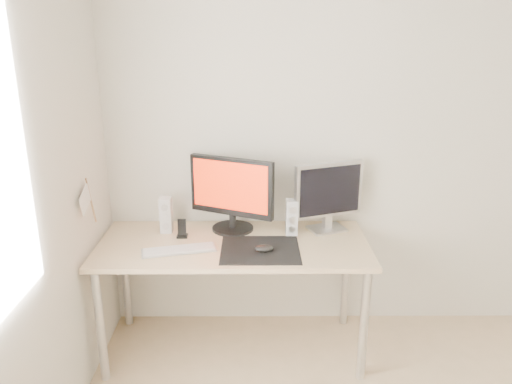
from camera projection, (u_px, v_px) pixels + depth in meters
name	position (u px, v px, depth m)	size (l,w,h in m)	color
wall_back	(381.00, 143.00, 3.15)	(3.50, 3.50, 0.00)	silver
mousepad	(260.00, 250.00, 2.85)	(0.45, 0.40, 0.00)	black
mouse	(264.00, 248.00, 2.82)	(0.11, 0.07, 0.04)	black
desk	(233.00, 254.00, 2.98)	(1.60, 0.70, 0.73)	#D1B587
main_monitor	(232.00, 192.00, 3.06)	(0.52, 0.35, 0.47)	black
second_monitor	(329.00, 194.00, 3.07)	(0.43, 0.23, 0.43)	#B7B7B9
speaker_left	(166.00, 215.00, 3.08)	(0.07, 0.09, 0.22)	silver
speaker_right	(292.00, 217.00, 3.04)	(0.07, 0.09, 0.22)	silver
keyboard	(179.00, 250.00, 2.84)	(0.44, 0.22, 0.02)	silver
phone_dock	(182.00, 232.00, 3.02)	(0.06, 0.06, 0.12)	black
pennant	(87.00, 200.00, 2.72)	(0.01, 0.23, 0.29)	#A57F54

